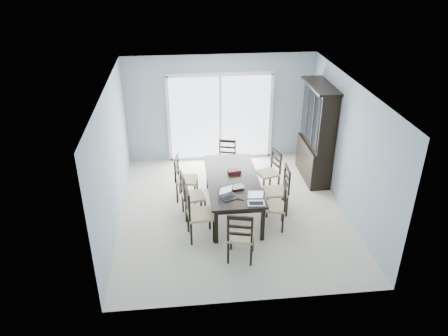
{
  "coord_description": "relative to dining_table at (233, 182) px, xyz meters",
  "views": [
    {
      "loc": [
        -0.96,
        -7.38,
        4.87
      ],
      "look_at": [
        -0.17,
        0.0,
        1.0
      ],
      "focal_mm": 35.0,
      "sensor_mm": 36.0,
      "label": 1
    }
  ],
  "objects": [
    {
      "name": "floor",
      "position": [
        0.0,
        0.0,
        -0.67
      ],
      "size": [
        5.0,
        5.0,
        0.0
      ],
      "primitive_type": "plane",
      "color": "silver",
      "rests_on": "ground"
    },
    {
      "name": "ceiling",
      "position": [
        0.0,
        0.0,
        1.93
      ],
      "size": [
        5.0,
        5.0,
        0.0
      ],
      "primitive_type": "plane",
      "rotation": [
        3.14,
        0.0,
        0.0
      ],
      "color": "white",
      "rests_on": "back_wall"
    },
    {
      "name": "back_wall",
      "position": [
        0.0,
        2.5,
        0.63
      ],
      "size": [
        4.5,
        0.02,
        2.6
      ],
      "primitive_type": "cube",
      "color": "#8F9EAA",
      "rests_on": "floor"
    },
    {
      "name": "wall_left",
      "position": [
        -2.25,
        0.0,
        0.63
      ],
      "size": [
        0.02,
        5.0,
        2.6
      ],
      "primitive_type": "cube",
      "color": "#8F9EAA",
      "rests_on": "floor"
    },
    {
      "name": "wall_right",
      "position": [
        2.25,
        0.0,
        0.63
      ],
      "size": [
        0.02,
        5.0,
        2.6
      ],
      "primitive_type": "cube",
      "color": "#8F9EAA",
      "rests_on": "floor"
    },
    {
      "name": "balcony",
      "position": [
        0.0,
        3.5,
        -0.72
      ],
      "size": [
        4.5,
        2.0,
        0.1
      ],
      "primitive_type": "cube",
      "color": "gray",
      "rests_on": "ground"
    },
    {
      "name": "railing",
      "position": [
        0.0,
        4.5,
        -0.12
      ],
      "size": [
        4.5,
        0.06,
        1.1
      ],
      "primitive_type": "cube",
      "color": "#99999E",
      "rests_on": "balcony"
    },
    {
      "name": "dining_table",
      "position": [
        0.0,
        0.0,
        0.0
      ],
      "size": [
        1.0,
        2.2,
        0.75
      ],
      "color": "black",
      "rests_on": "floor"
    },
    {
      "name": "china_hutch",
      "position": [
        2.02,
        1.25,
        0.4
      ],
      "size": [
        0.5,
        1.38,
        2.2
      ],
      "color": "black",
      "rests_on": "floor"
    },
    {
      "name": "sliding_door",
      "position": [
        0.0,
        2.48,
        0.41
      ],
      "size": [
        2.52,
        0.05,
        2.18
      ],
      "color": "silver",
      "rests_on": "floor"
    },
    {
      "name": "chair_left_near",
      "position": [
        -0.79,
        -0.8,
        -0.04
      ],
      "size": [
        0.51,
        0.5,
        1.2
      ],
      "rotation": [
        0.0,
        0.0,
        -1.47
      ],
      "color": "black",
      "rests_on": "floor"
    },
    {
      "name": "chair_left_mid",
      "position": [
        -0.88,
        -0.09,
        -0.09
      ],
      "size": [
        0.48,
        0.47,
        1.1
      ],
      "rotation": [
        0.0,
        0.0,
        -1.42
      ],
      "color": "black",
      "rests_on": "floor"
    },
    {
      "name": "chair_left_far",
      "position": [
        -0.98,
        0.61,
        -0.09
      ],
      "size": [
        0.49,
        0.48,
        1.11
      ],
      "rotation": [
        0.0,
        0.0,
        -1.73
      ],
      "color": "black",
      "rests_on": "floor"
    },
    {
      "name": "chair_right_near",
      "position": [
        0.79,
        -0.62,
        -0.1
      ],
      "size": [
        0.49,
        0.48,
        1.08
      ],
      "rotation": [
        0.0,
        0.0,
        1.36
      ],
      "color": "black",
      "rests_on": "floor"
    },
    {
      "name": "chair_right_mid",
      "position": [
        0.94,
        -0.1,
        -0.07
      ],
      "size": [
        0.45,
        0.44,
        1.15
      ],
      "rotation": [
        0.0,
        0.0,
        1.56
      ],
      "color": "black",
      "rests_on": "floor"
    },
    {
      "name": "chair_right_far",
      "position": [
        0.93,
        0.75,
        -0.1
      ],
      "size": [
        0.52,
        0.51,
        1.08
      ],
      "rotation": [
        0.0,
        0.0,
        1.88
      ],
      "color": "black",
      "rests_on": "floor"
    },
    {
      "name": "chair_end_near",
      "position": [
        -0.06,
        -1.55,
        -0.07
      ],
      "size": [
        0.52,
        0.53,
        1.14
      ],
      "rotation": [
        0.0,
        0.0,
        -0.24
      ],
      "color": "black",
      "rests_on": "floor"
    },
    {
      "name": "chair_end_far",
      "position": [
        0.04,
        1.45,
        -0.12
      ],
      "size": [
        0.48,
        0.49,
        1.04
      ],
      "rotation": [
        0.0,
        0.0,
        2.87
      ],
      "color": "black",
      "rests_on": "floor"
    },
    {
      "name": "laptop_dark",
      "position": [
        -0.15,
        -0.7,
        0.13
      ],
      "size": [
        0.36,
        0.32,
        0.21
      ],
      "rotation": [
        0.0,
        0.0,
        0.45
      ],
      "color": "black",
      "rests_on": "dining_table"
    },
    {
      "name": "laptop_silver",
      "position": [
        0.3,
        -0.95,
        0.13
      ],
      "size": [
        0.32,
        0.23,
        0.21
      ],
      "rotation": [
        0.0,
        0.0,
        -0.08
      ],
      "color": "silver",
      "rests_on": "dining_table"
    },
    {
      "name": "book_stack",
      "position": [
        0.04,
        -0.37,
        0.1
      ],
      "size": [
        0.27,
        0.23,
        0.04
      ],
      "rotation": [
        0.0,
        0.0,
        0.1
      ],
      "color": "maroon",
      "rests_on": "dining_table"
    },
    {
      "name": "cell_phone",
      "position": [
        0.06,
        -0.78,
        0.08
      ],
      "size": [
        0.11,
        0.09,
        0.01
      ],
      "primitive_type": "cube",
      "rotation": [
        0.0,
        0.0,
        -0.48
      ],
      "color": "black",
      "rests_on": "dining_table"
    },
    {
      "name": "game_box",
      "position": [
        0.06,
        0.23,
        0.11
      ],
      "size": [
        0.27,
        0.17,
        0.06
      ],
      "primitive_type": "cube",
      "rotation": [
        0.0,
        0.0,
        0.18
      ],
      "color": "#4B0F14",
      "rests_on": "dining_table"
    },
    {
      "name": "hot_tub",
      "position": [
        -0.77,
        3.59,
        -0.24
      ],
      "size": [
        1.97,
        1.84,
        0.86
      ],
      "rotation": [
        0.0,
        0.0,
        0.26
      ],
      "color": "maroon",
      "rests_on": "balcony"
    }
  ]
}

